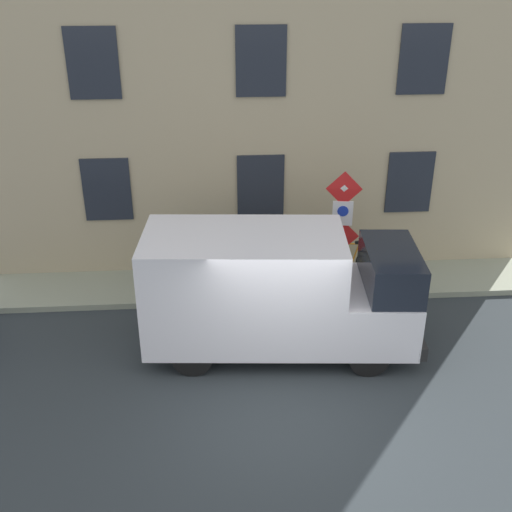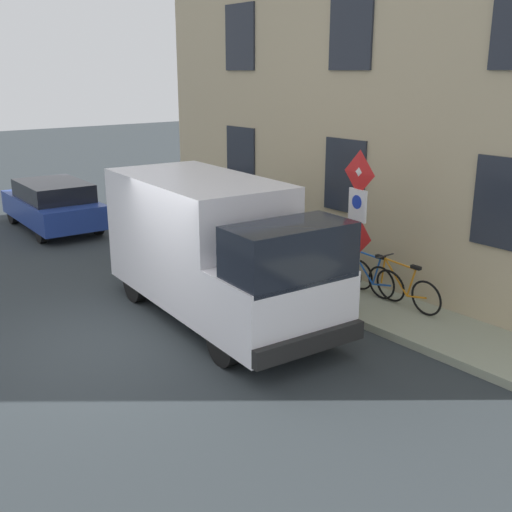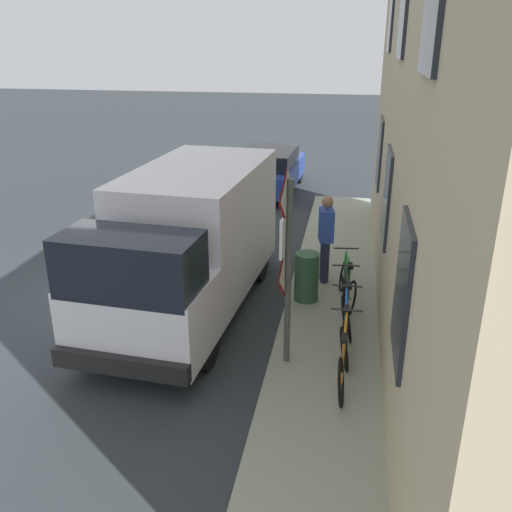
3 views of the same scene
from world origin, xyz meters
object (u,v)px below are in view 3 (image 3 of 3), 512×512
object	(u,v)px
delivery_van	(189,240)
bicycle_black	(346,304)
bicycle_green	(347,284)
bicycle_blue	(345,329)
pedestrian	(326,236)
parked_hatchback	(269,169)
bicycle_orange	(343,358)
sign_post_stacked	(285,249)
litter_bin	(307,277)

from	to	relation	value
delivery_van	bicycle_black	bearing A→B (deg)	86.20
bicycle_black	bicycle_green	xyz separation A→B (m)	(-0.00, 0.83, 0.00)
bicycle_blue	bicycle_black	size ratio (longest dim) A/B	1.00
pedestrian	parked_hatchback	bearing A→B (deg)	97.75
bicycle_black	bicycle_orange	bearing A→B (deg)	174.82
bicycle_blue	bicycle_green	xyz separation A→B (m)	(-0.00, 1.65, 0.00)
bicycle_green	sign_post_stacked	bearing A→B (deg)	149.79
bicycle_blue	pedestrian	xyz separation A→B (m)	(-0.47, 2.56, 0.56)
bicycle_green	litter_bin	size ratio (longest dim) A/B	1.91
bicycle_blue	litter_bin	xyz separation A→B (m)	(-0.74, 1.66, 0.08)
sign_post_stacked	pedestrian	world-z (taller)	sign_post_stacked
delivery_van	bicycle_blue	size ratio (longest dim) A/B	3.19
bicycle_orange	litter_bin	world-z (taller)	litter_bin
delivery_van	litter_bin	xyz separation A→B (m)	(2.04, 0.44, -0.74)
bicycle_green	pedestrian	size ratio (longest dim) A/B	1.00
sign_post_stacked	bicycle_green	size ratio (longest dim) A/B	1.63
parked_hatchback	bicycle_green	size ratio (longest dim) A/B	2.37
parked_hatchback	bicycle_green	world-z (taller)	parked_hatchback
bicycle_orange	bicycle_green	xyz separation A→B (m)	(-0.00, 2.48, 0.00)
sign_post_stacked	litter_bin	bearing A→B (deg)	85.95
bicycle_black	litter_bin	distance (m)	1.11
bicycle_blue	pedestrian	size ratio (longest dim) A/B	1.00
sign_post_stacked	bicycle_green	xyz separation A→B (m)	(0.88, 2.09, -1.40)
litter_bin	bicycle_black	bearing A→B (deg)	-48.49
pedestrian	bicycle_blue	bearing A→B (deg)	-89.49
bicycle_orange	bicycle_green	distance (m)	2.48
parked_hatchback	bicycle_black	distance (m)	9.01
bicycle_blue	bicycle_green	distance (m)	1.65
delivery_van	pedestrian	world-z (taller)	delivery_van
sign_post_stacked	bicycle_orange	xyz separation A→B (m)	(0.89, -0.39, -1.40)
bicycle_black	pedestrian	distance (m)	1.88
bicycle_blue	pedestrian	distance (m)	2.66
sign_post_stacked	bicycle_orange	world-z (taller)	sign_post_stacked
delivery_van	bicycle_orange	world-z (taller)	delivery_van
bicycle_blue	pedestrian	world-z (taller)	pedestrian
bicycle_blue	bicycle_black	distance (m)	0.83
pedestrian	sign_post_stacked	bearing A→B (deg)	-107.77
sign_post_stacked	litter_bin	distance (m)	2.48
bicycle_green	pedestrian	bearing A→B (deg)	19.87
delivery_van	bicycle_green	world-z (taller)	delivery_van
delivery_van	parked_hatchback	world-z (taller)	delivery_van
litter_bin	sign_post_stacked	bearing A→B (deg)	-94.05
sign_post_stacked	pedestrian	size ratio (longest dim) A/B	1.63
bicycle_orange	litter_bin	distance (m)	2.59
parked_hatchback	litter_bin	size ratio (longest dim) A/B	4.52
sign_post_stacked	bicycle_black	bearing A→B (deg)	54.93
bicycle_orange	pedestrian	world-z (taller)	pedestrian
pedestrian	bicycle_orange	bearing A→B (deg)	-91.96
parked_hatchback	bicycle_blue	xyz separation A→B (m)	(2.64, -9.44, -0.22)
parked_hatchback	bicycle_black	size ratio (longest dim) A/B	2.37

